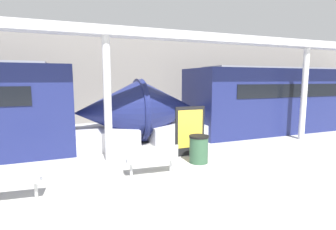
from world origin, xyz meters
name	(u,v)px	position (x,y,z in m)	size (l,w,h in m)	color
ground_plane	(218,184)	(0.00, 0.00, 0.00)	(60.00, 60.00, 0.00)	#B2AFA8
station_wall	(129,81)	(0.00, 9.57, 2.50)	(56.00, 0.20, 5.00)	gray
train_left	(304,99)	(8.63, 5.14, 1.52)	(18.53, 2.93, 3.20)	navy
bench_near	(152,158)	(-1.35, 1.21, 0.49)	(1.43, 0.54, 0.82)	silver
bench_far	(5,181)	(-4.74, 0.79, 0.49)	(1.44, 0.58, 0.82)	silver
trash_bin	(199,149)	(0.35, 1.71, 0.44)	(0.61, 0.61, 0.87)	#2D5138
poster_board	(190,131)	(0.44, 2.53, 0.86)	(1.08, 0.07, 1.69)	black
support_column_near	(108,100)	(-2.23, 2.98, 1.96)	(0.25, 0.25, 3.92)	silver
support_column_far	(304,94)	(6.11, 2.98, 1.96)	(0.25, 0.25, 3.92)	silver
canopy_beam	(105,31)	(-2.23, 2.98, 4.06)	(28.00, 0.60, 0.28)	#B7B7BC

